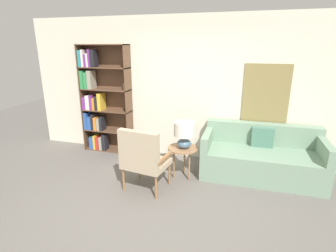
{
  "coord_description": "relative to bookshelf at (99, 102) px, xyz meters",
  "views": [
    {
      "loc": [
        1.16,
        -2.85,
        2.15
      ],
      "look_at": [
        0.01,
        1.07,
        0.9
      ],
      "focal_mm": 28.0,
      "sensor_mm": 36.0,
      "label": 1
    }
  ],
  "objects": [
    {
      "name": "wall_back",
      "position": [
        1.72,
        0.19,
        0.31
      ],
      "size": [
        6.4,
        0.08,
        2.7
      ],
      "color": "silver",
      "rests_on": "ground_plane"
    },
    {
      "name": "couch",
      "position": [
        3.22,
        -0.3,
        -0.72
      ],
      "size": [
        1.94,
        0.92,
        0.85
      ],
      "color": "gray",
      "rests_on": "ground_plane"
    },
    {
      "name": "ground_plane",
      "position": [
        1.69,
        -1.84,
        -1.04
      ],
      "size": [
        14.0,
        14.0,
        0.0
      ],
      "primitive_type": "plane",
      "color": "#66605B"
    },
    {
      "name": "table_lamp",
      "position": [
        1.97,
        -0.76,
        -0.24
      ],
      "size": [
        0.34,
        0.34,
        0.44
      ],
      "color": "slate",
      "rests_on": "side_table"
    },
    {
      "name": "bookshelf",
      "position": [
        0.0,
        0.0,
        0.0
      ],
      "size": [
        1.03,
        0.3,
        2.18
      ],
      "color": "brown",
      "rests_on": "ground_plane"
    },
    {
      "name": "armchair",
      "position": [
        1.48,
        -1.36,
        -0.47
      ],
      "size": [
        0.71,
        0.64,
        1.0
      ],
      "color": "olive",
      "rests_on": "ground_plane"
    },
    {
      "name": "side_table",
      "position": [
        1.95,
        -0.74,
        -0.57
      ],
      "size": [
        0.5,
        0.5,
        0.54
      ],
      "color": "#99704C",
      "rests_on": "ground_plane"
    }
  ]
}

